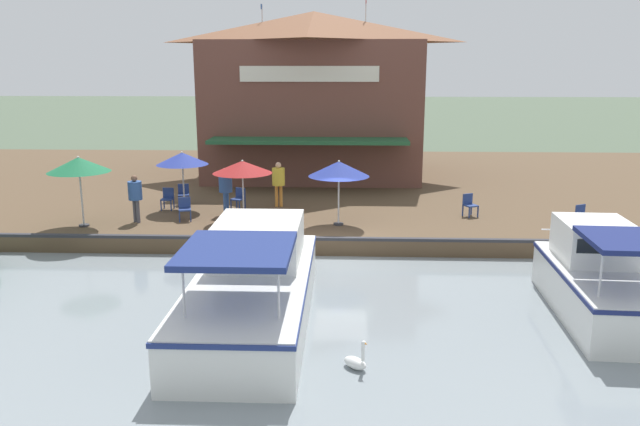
{
  "coord_description": "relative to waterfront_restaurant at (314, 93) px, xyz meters",
  "views": [
    {
      "loc": [
        19.61,
        0.47,
        6.19
      ],
      "look_at": [
        -1.0,
        -0.37,
        1.3
      ],
      "focal_mm": 35.0,
      "sensor_mm": 36.0,
      "label": 1
    }
  ],
  "objects": [
    {
      "name": "ground_plane",
      "position": [
        13.25,
        1.2,
        -4.79
      ],
      "size": [
        220.0,
        220.0,
        0.0
      ],
      "primitive_type": "plane",
      "color": "#4C5B47"
    },
    {
      "name": "quay_deck",
      "position": [
        2.25,
        1.2,
        -4.49
      ],
      "size": [
        22.0,
        56.0,
        0.6
      ],
      "primitive_type": "cube",
      "color": "brown",
      "rests_on": "ground"
    },
    {
      "name": "quay_edge_fender",
      "position": [
        13.15,
        1.2,
        -4.14
      ],
      "size": [
        0.2,
        50.4,
        0.1
      ],
      "primitive_type": "cube",
      "color": "#2D2D33",
      "rests_on": "quay_deck"
    },
    {
      "name": "waterfront_restaurant",
      "position": [
        0.0,
        0.0,
        0.0
      ],
      "size": [
        10.23,
        11.02,
        8.88
      ],
      "color": "brown",
      "rests_on": "quay_deck"
    },
    {
      "name": "patio_umbrella_mid_patio_right",
      "position": [
        11.68,
        -7.64,
        -1.97
      ],
      "size": [
        2.17,
        2.17,
        2.52
      ],
      "color": "#B7B7B7",
      "rests_on": "quay_deck"
    },
    {
      "name": "patio_umbrella_back_row",
      "position": [
        8.93,
        -4.71,
        -2.14
      ],
      "size": [
        2.03,
        2.03,
        2.33
      ],
      "color": "#B7B7B7",
      "rests_on": "quay_deck"
    },
    {
      "name": "patio_umbrella_mid_patio_left",
      "position": [
        11.1,
        1.44,
        -2.15
      ],
      "size": [
        2.17,
        2.17,
        2.35
      ],
      "color": "#B7B7B7",
      "rests_on": "quay_deck"
    },
    {
      "name": "patio_umbrella_near_quay_edge",
      "position": [
        10.66,
        -2.06,
        -2.18
      ],
      "size": [
        2.17,
        2.17,
        2.27
      ],
      "color": "#B7B7B7",
      "rests_on": "quay_deck"
    },
    {
      "name": "cafe_chair_facing_river",
      "position": [
        10.67,
        -4.25,
        -3.71
      ],
      "size": [
        0.54,
        0.54,
        0.85
      ],
      "color": "navy",
      "rests_on": "quay_deck"
    },
    {
      "name": "cafe_chair_far_corner_seat",
      "position": [
        8.78,
        -2.55,
        -3.71
      ],
      "size": [
        0.58,
        0.58,
        0.85
      ],
      "color": "navy",
      "rests_on": "quay_deck"
    },
    {
      "name": "cafe_chair_beside_entrance",
      "position": [
        8.04,
        -4.96,
        -3.71
      ],
      "size": [
        0.53,
        0.53,
        0.85
      ],
      "color": "navy",
      "rests_on": "quay_deck"
    },
    {
      "name": "cafe_chair_mid_patio",
      "position": [
        11.34,
        9.98,
        -3.71
      ],
      "size": [
        0.59,
        0.59,
        0.85
      ],
      "color": "navy",
      "rests_on": "quay_deck"
    },
    {
      "name": "cafe_chair_back_row_seat",
      "position": [
        8.9,
        -5.38,
        -3.71
      ],
      "size": [
        0.45,
        0.45,
        0.85
      ],
      "color": "navy",
      "rests_on": "quay_deck"
    },
    {
      "name": "cafe_chair_under_first_umbrella",
      "position": [
        9.56,
        6.4,
        -3.71
      ],
      "size": [
        0.59,
        0.59,
        0.85
      ],
      "color": "navy",
      "rests_on": "quay_deck"
    },
    {
      "name": "person_mid_patio",
      "position": [
        8.21,
        -1.02,
        -3.03
      ],
      "size": [
        0.51,
        0.51,
        1.82
      ],
      "color": "orange",
      "rests_on": "quay_deck"
    },
    {
      "name": "person_near_entrance",
      "position": [
        11.04,
        -5.93,
        -3.08
      ],
      "size": [
        0.49,
        0.49,
        1.75
      ],
      "color": "#4C4C56",
      "rests_on": "quay_deck"
    },
    {
      "name": "person_at_quay_edge",
      "position": [
        9.63,
        -2.9,
        -3.04
      ],
      "size": [
        0.51,
        0.51,
        1.8
      ],
      "color": "#2D5193",
      "rests_on": "quay_deck"
    },
    {
      "name": "motorboat_second_along",
      "position": [
        17.39,
        8.11,
        -3.87
      ],
      "size": [
        6.16,
        2.46,
        2.37
      ],
      "color": "white",
      "rests_on": "river_water"
    },
    {
      "name": "motorboat_mid_row",
      "position": [
        17.88,
        -0.56,
        -3.88
      ],
      "size": [
        8.78,
        2.79,
        2.43
      ],
      "color": "white",
      "rests_on": "river_water"
    },
    {
      "name": "swan",
      "position": [
        21.04,
        1.92,
        -4.56
      ],
      "size": [
        0.58,
        0.6,
        0.69
      ],
      "color": "white",
      "rests_on": "river_water"
    },
    {
      "name": "tree_behind_restaurant",
      "position": [
        -2.77,
        3.6,
        0.82
      ],
      "size": [
        3.36,
        3.2,
        6.72
      ],
      "color": "brown",
      "rests_on": "quay_deck"
    }
  ]
}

